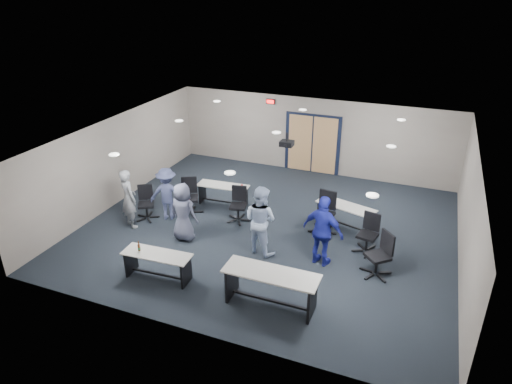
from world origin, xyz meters
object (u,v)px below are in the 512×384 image
at_px(chair_back_b, 238,205).
at_px(person_back, 167,194).
at_px(person_gray, 129,198).
at_px(table_back_right, 346,213).
at_px(person_plaid, 183,212).
at_px(table_back_left, 223,191).
at_px(chair_loose_left, 146,203).
at_px(chair_back_c, 324,213).
at_px(person_lightblue, 260,220).
at_px(chair_back_a, 190,197).
at_px(table_front_left, 157,261).
at_px(chair_back_d, 368,234).
at_px(person_navy, 323,231).
at_px(chair_loose_right, 378,255).
at_px(table_front_right, 271,283).

xyz_separation_m(chair_back_b, person_back, (-1.97, -0.59, 0.27)).
bearing_deg(person_gray, table_back_right, -129.33).
bearing_deg(person_plaid, chair_back_b, -118.04).
relative_size(table_back_left, chair_back_b, 1.58).
relative_size(table_back_right, chair_loose_left, 1.75).
relative_size(chair_back_c, person_lightblue, 0.64).
distance_m(table_back_right, chair_back_a, 4.57).
xyz_separation_m(table_back_left, chair_back_a, (-0.66, -0.94, 0.11)).
distance_m(table_back_left, person_back, 1.83).
bearing_deg(table_front_left, chair_back_d, 30.54).
xyz_separation_m(chair_back_b, chair_back_c, (2.44, 0.28, 0.07)).
relative_size(chair_loose_left, person_plaid, 0.62).
distance_m(chair_loose_left, person_navy, 5.36).
xyz_separation_m(table_back_right, person_plaid, (-3.91, -2.22, 0.34)).
distance_m(chair_loose_left, person_plaid, 1.72).
height_order(chair_loose_left, chair_loose_right, chair_loose_right).
xyz_separation_m(chair_back_a, chair_loose_right, (5.64, -1.13, 0.01)).
bearing_deg(chair_loose_right, person_back, -139.17).
relative_size(table_front_left, chair_back_b, 1.62).
bearing_deg(chair_back_d, person_navy, -122.83).
bearing_deg(chair_back_d, person_back, -164.83).
xyz_separation_m(chair_loose_right, person_back, (-6.09, 0.65, 0.23)).
xyz_separation_m(chair_back_b, chair_back_d, (3.74, -0.31, 0.01)).
relative_size(chair_back_d, chair_loose_left, 1.04).
height_order(chair_loose_right, person_gray, person_gray).
height_order(chair_loose_left, person_gray, person_gray).
distance_m(table_back_right, person_lightblue, 2.74).
distance_m(person_plaid, person_lightblue, 2.14).
bearing_deg(table_back_right, person_gray, -142.99).
height_order(table_front_left, chair_back_d, chair_back_d).
relative_size(chair_loose_right, person_gray, 0.64).
xyz_separation_m(table_back_left, person_back, (-1.11, -1.42, 0.34)).
xyz_separation_m(table_back_right, chair_loose_right, (1.16, -2.01, 0.09)).
relative_size(table_front_right, chair_back_b, 1.99).
distance_m(table_front_right, chair_back_c, 3.50).
height_order(table_front_left, chair_loose_right, chair_loose_right).
height_order(table_front_left, person_navy, person_navy).
distance_m(table_back_left, chair_back_d, 4.74).
bearing_deg(person_back, chair_back_d, 161.62).
bearing_deg(chair_back_d, table_front_right, -106.04).
distance_m(chair_back_d, person_gray, 6.55).
distance_m(table_front_right, chair_back_a, 4.82).
xyz_separation_m(table_front_left, chair_back_d, (4.37, 2.94, 0.06)).
relative_size(chair_back_a, chair_back_c, 0.94).
xyz_separation_m(person_plaid, person_lightblue, (2.13, 0.18, 0.11)).
height_order(table_back_left, person_gray, person_gray).
distance_m(chair_back_a, chair_loose_left, 1.27).
relative_size(chair_back_b, person_plaid, 0.64).
bearing_deg(chair_back_d, person_lightblue, -146.94).
relative_size(chair_back_b, person_back, 0.65).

